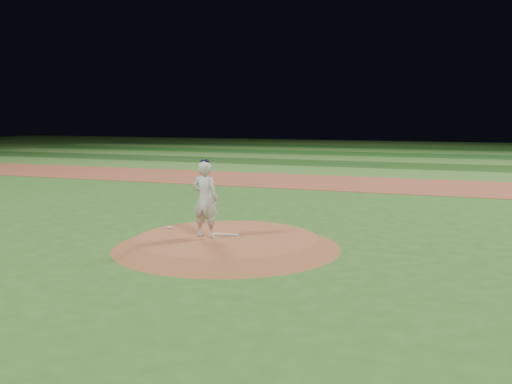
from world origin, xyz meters
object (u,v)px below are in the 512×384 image
pitcher_on_mound (205,199)px  pitchers_mound (227,242)px  pitching_rubber (226,235)px  rosin_bag (170,227)px

pitcher_on_mound → pitchers_mound: bearing=22.8°
pitchers_mound → pitching_rubber: (-0.11, 0.18, 0.14)m
rosin_bag → pitching_rubber: bearing=-7.9°
pitching_rubber → rosin_bag: (-1.70, 0.24, 0.02)m
pitchers_mound → pitching_rubber: pitching_rubber is taller
pitching_rubber → pitcher_on_mound: pitcher_on_mound is taller
rosin_bag → pitcher_on_mound: 1.73m
pitchers_mound → rosin_bag: size_ratio=46.62×
pitchers_mound → pitching_rubber: bearing=120.9°
pitching_rubber → pitcher_on_mound: (-0.36, -0.38, 0.92)m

